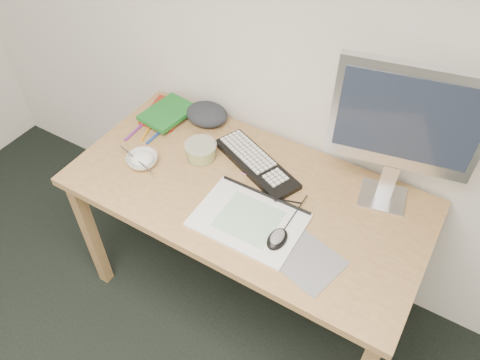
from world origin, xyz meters
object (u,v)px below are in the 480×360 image
object	(u,v)px
keyboard	(256,164)
monitor	(407,124)
rice_bowl	(142,160)
sketchpad	(249,220)
desk	(246,204)

from	to	relation	value
keyboard	monitor	size ratio (longest dim) A/B	0.72
rice_bowl	keyboard	bearing A→B (deg)	29.43
sketchpad	monitor	xyz separation A→B (m)	(0.38, 0.36, 0.36)
sketchpad	rice_bowl	world-z (taller)	rice_bowl
rice_bowl	monitor	bearing A→B (deg)	19.96
desk	sketchpad	distance (m)	0.18
keyboard	rice_bowl	distance (m)	0.46
desk	keyboard	bearing A→B (deg)	104.06
rice_bowl	sketchpad	bearing A→B (deg)	-3.88
sketchpad	rice_bowl	size ratio (longest dim) A/B	3.07
rice_bowl	desk	bearing A→B (deg)	11.94
desk	keyboard	world-z (taller)	keyboard
desk	keyboard	distance (m)	0.17
sketchpad	rice_bowl	distance (m)	0.53
desk	keyboard	xyz separation A→B (m)	(-0.03, 0.14, 0.09)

